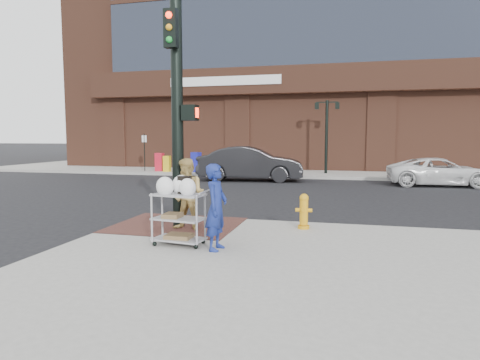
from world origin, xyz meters
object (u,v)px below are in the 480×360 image
(traffic_signal_pole, at_px, (178,107))
(sedan_dark, at_px, (250,164))
(woman_blue, at_px, (216,207))
(lamp_post, at_px, (327,129))
(utility_cart, at_px, (179,214))
(fire_hydrant, at_px, (304,211))
(pedestrian_tan, at_px, (188,194))
(minivan_white, at_px, (440,172))

(traffic_signal_pole, height_order, sedan_dark, traffic_signal_pole)
(woman_blue, relative_size, sedan_dark, 0.30)
(lamp_post, xyz_separation_m, utility_cart, (-1.85, -16.77, -1.88))
(utility_cart, xyz_separation_m, fire_hydrant, (2.13, 2.02, -0.19))
(pedestrian_tan, xyz_separation_m, sedan_dark, (-1.33, 11.90, -0.08))
(lamp_post, xyz_separation_m, fire_hydrant, (0.27, -14.75, -2.07))
(woman_blue, bearing_deg, minivan_white, -22.28)
(lamp_post, distance_m, minivan_white, 6.63)
(traffic_signal_pole, height_order, pedestrian_tan, traffic_signal_pole)
(woman_blue, distance_m, sedan_dark, 13.52)
(lamp_post, relative_size, traffic_signal_pole, 0.80)
(traffic_signal_pole, relative_size, woman_blue, 3.22)
(lamp_post, xyz_separation_m, woman_blue, (-1.07, -16.92, -1.69))
(sedan_dark, bearing_deg, minivan_white, -97.27)
(traffic_signal_pole, relative_size, minivan_white, 1.12)
(woman_blue, distance_m, fire_hydrant, 2.58)
(woman_blue, bearing_deg, lamp_post, -0.75)
(fire_hydrant, bearing_deg, lamp_post, 91.06)
(lamp_post, relative_size, woman_blue, 2.58)
(lamp_post, relative_size, sedan_dark, 0.78)
(sedan_dark, height_order, utility_cart, sedan_dark)
(lamp_post, bearing_deg, fire_hydrant, -88.94)
(minivan_white, bearing_deg, utility_cart, 148.32)
(woman_blue, distance_m, utility_cart, 0.82)
(sedan_dark, bearing_deg, lamp_post, -50.85)
(lamp_post, distance_m, traffic_signal_pole, 15.43)
(minivan_white, distance_m, utility_cart, 14.86)
(lamp_post, height_order, woman_blue, lamp_post)
(traffic_signal_pole, distance_m, utility_cart, 2.67)
(traffic_signal_pole, distance_m, sedan_dark, 11.82)
(utility_cart, bearing_deg, sedan_dark, 97.04)
(lamp_post, xyz_separation_m, minivan_white, (5.16, -3.66, -2.00))
(woman_blue, distance_m, pedestrian_tan, 1.77)
(pedestrian_tan, bearing_deg, fire_hydrant, 24.88)
(sedan_dark, distance_m, utility_cart, 13.25)
(traffic_signal_pole, bearing_deg, sedan_dark, 94.92)
(fire_hydrant, bearing_deg, sedan_dark, 108.61)
(pedestrian_tan, xyz_separation_m, minivan_white, (7.30, 11.85, -0.31))
(traffic_signal_pole, xyz_separation_m, minivan_white, (7.63, 11.57, -2.21))
(minivan_white, bearing_deg, woman_blue, 151.31)
(minivan_white, bearing_deg, traffic_signal_pole, 143.04)
(utility_cart, bearing_deg, fire_hydrant, 43.54)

